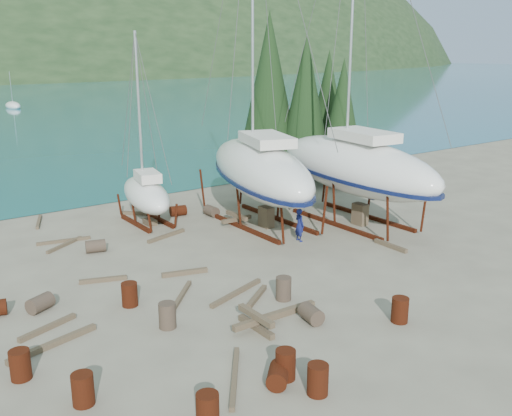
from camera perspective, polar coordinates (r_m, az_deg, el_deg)
ground at (r=23.24m, az=0.69°, el=-7.16°), size 600.00×600.00×0.00m
cypress_near_right at (r=38.78m, az=4.96°, el=10.77°), size 3.60×3.60×10.00m
cypress_mid_right at (r=38.41m, az=8.63°, el=9.30°), size 3.06×3.06×8.50m
cypress_back_left at (r=39.31m, az=1.35°, el=12.16°), size 4.14×4.14×11.50m
cypress_far_right at (r=41.57m, az=7.20°, el=10.22°), size 3.24×3.24×9.00m
moored_boat_mid at (r=100.18m, az=-23.13°, el=9.38°), size 2.00×5.00×6.05m
large_sailboat_near at (r=29.62m, az=0.37°, el=3.95°), size 6.92×12.41×18.78m
large_sailboat_far at (r=30.48m, az=9.80°, el=4.25°), size 4.91×12.43×19.14m
small_sailboat_shore at (r=30.66m, az=-10.93°, el=1.42°), size 3.15×6.44×9.90m
worker at (r=27.60m, az=4.37°, el=-1.69°), size 0.45×0.63×1.63m
drum_0 at (r=16.20m, az=-16.93°, el=-16.95°), size 0.58×0.58×0.88m
drum_1 at (r=19.82m, az=5.53°, el=-10.50°), size 0.73×0.97×0.58m
drum_3 at (r=16.03m, az=6.20°, el=-16.68°), size 0.58×0.58×0.88m
drum_4 at (r=32.15m, az=-7.79°, el=-0.28°), size 0.98×0.75×0.58m
drum_5 at (r=21.33m, az=2.77°, el=-8.04°), size 0.58×0.58×0.88m
drum_7 at (r=20.27m, az=14.20°, el=-9.85°), size 0.58×0.58×0.88m
drum_8 at (r=17.85m, az=-22.52°, el=-14.29°), size 0.58×0.58×0.88m
drum_9 at (r=27.18m, az=-15.74°, el=-3.69°), size 1.00×0.80×0.58m
drum_10 at (r=16.61m, az=2.97°, el=-15.36°), size 0.58×0.58×0.88m
drum_11 at (r=31.89m, az=-4.49°, el=-0.31°), size 0.61×0.90×0.58m
drum_12 at (r=16.42m, az=2.22°, el=-16.37°), size 1.03×1.03×0.58m
drum_13 at (r=14.88m, az=-4.86°, el=-19.47°), size 0.58×0.58×0.88m
drum_14 at (r=21.32m, az=-12.52°, el=-8.43°), size 0.58×0.58×0.88m
drum_15 at (r=21.88m, az=-20.77°, el=-8.90°), size 1.05×0.92×0.58m
drum_16 at (r=19.51m, az=-8.86°, el=-10.57°), size 0.58×0.58×0.88m
timber_0 at (r=28.50m, az=-18.60°, el=-3.50°), size 2.08×1.39×0.14m
timber_1 at (r=27.53m, az=13.30°, el=-3.70°), size 0.25×1.92×0.19m
timber_3 at (r=16.75m, az=-2.15°, el=-16.53°), size 1.95×2.56×0.15m
timber_4 at (r=23.80m, az=-15.03°, el=-6.94°), size 1.82×0.80×0.17m
timber_5 at (r=21.85m, az=-1.98°, el=-8.46°), size 2.87×1.09×0.16m
timber_6 at (r=32.72m, az=-11.66°, el=-0.53°), size 1.51×1.44×0.19m
timber_7 at (r=21.51m, az=0.09°, el=-8.84°), size 1.65×1.24×0.17m
timber_8 at (r=23.86m, az=-7.13°, el=-6.42°), size 1.89×0.72×0.19m
timber_9 at (r=32.73m, az=-20.89°, el=-1.29°), size 0.95×2.33×0.15m
timber_10 at (r=28.60m, az=-8.95°, el=-2.76°), size 2.35×0.83×0.16m
timber_11 at (r=21.74m, az=-7.50°, el=-8.74°), size 1.96×2.05×0.15m
timber_12 at (r=20.50m, az=-20.11°, el=-11.16°), size 2.10×0.90×0.17m
timber_14 at (r=19.40m, az=-19.62°, el=-12.67°), size 3.00×0.92×0.18m
timber_15 at (r=29.08m, az=-18.67°, el=-3.12°), size 2.48×0.66×0.15m
timber_16 at (r=20.27m, az=2.91°, el=-10.37°), size 2.56×0.31×0.23m
timber_pile_fore at (r=19.21m, az=0.01°, el=-11.27°), size 1.80×1.80×0.60m
timber_pile_aft at (r=30.25m, az=-1.95°, el=-1.13°), size 1.80×1.80×0.60m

